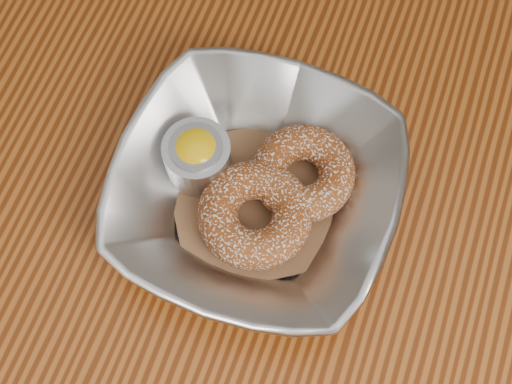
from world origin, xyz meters
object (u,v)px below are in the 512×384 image
(donut_front, at_px, (255,214))
(ramekin, at_px, (197,156))
(table, at_px, (356,321))
(donut_back, at_px, (303,173))
(serving_bowl, at_px, (256,192))

(donut_front, distance_m, ramekin, 0.07)
(table, height_order, donut_back, donut_back)
(donut_back, bearing_deg, table, -41.54)
(table, bearing_deg, serving_bowl, 159.20)
(donut_back, bearing_deg, serving_bowl, -134.87)
(donut_front, bearing_deg, ramekin, 153.68)
(donut_back, bearing_deg, ramekin, -168.19)
(ramekin, bearing_deg, serving_bowl, -12.71)
(donut_back, xyz_separation_m, donut_front, (-0.03, -0.05, 0.00))
(table, relative_size, serving_bowl, 4.98)
(table, relative_size, donut_front, 12.32)
(serving_bowl, bearing_deg, donut_front, -73.06)
(serving_bowl, xyz_separation_m, donut_front, (0.01, -0.02, -0.00))
(table, relative_size, ramekin, 20.42)
(table, bearing_deg, donut_front, 166.73)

